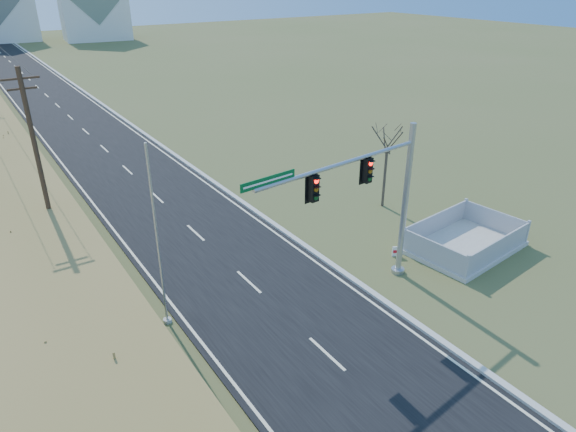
# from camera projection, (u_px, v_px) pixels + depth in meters

# --- Properties ---
(ground) EXTENTS (260.00, 260.00, 0.00)m
(ground) POSITION_uv_depth(u_px,v_px,m) (297.00, 328.00, 21.05)
(ground) COLOR #4B5428
(ground) RESTS_ON ground
(road) EXTENTS (8.00, 180.00, 0.06)m
(road) POSITION_uv_depth(u_px,v_px,m) (50.00, 99.00, 58.63)
(road) COLOR black
(road) RESTS_ON ground
(curb) EXTENTS (0.30, 180.00, 0.18)m
(curb) POSITION_uv_depth(u_px,v_px,m) (87.00, 94.00, 60.67)
(curb) COLOR #B2AFA8
(curb) RESTS_ON ground
(utility_pole_near) EXTENTS (1.80, 0.26, 9.00)m
(utility_pole_near) POSITION_uv_depth(u_px,v_px,m) (36.00, 150.00, 27.07)
(utility_pole_near) COLOR #422D1E
(utility_pole_near) RESTS_ON ground
(condo_ne) EXTENTS (14.12, 10.51, 16.52)m
(condo_ne) POSITION_uv_depth(u_px,v_px,m) (93.00, 5.00, 106.26)
(condo_ne) COLOR silver
(condo_ne) RESTS_ON ground
(traffic_signal_mast) EXTENTS (9.26, 1.35, 7.41)m
(traffic_signal_mast) POSITION_uv_depth(u_px,v_px,m) (379.00, 197.00, 21.88)
(traffic_signal_mast) COLOR #9EA0A5
(traffic_signal_mast) RESTS_ON ground
(fence_enclosure) EXTENTS (6.33, 4.67, 1.35)m
(fence_enclosure) POSITION_uv_depth(u_px,v_px,m) (464.00, 244.00, 26.96)
(fence_enclosure) COLOR #B7B5AD
(fence_enclosure) RESTS_ON ground
(open_sign) EXTENTS (0.41, 0.26, 0.55)m
(open_sign) POSITION_uv_depth(u_px,v_px,m) (396.00, 251.00, 26.18)
(open_sign) COLOR white
(open_sign) RESTS_ON ground
(flagpole) EXTENTS (0.35, 0.35, 7.77)m
(flagpole) POSITION_uv_depth(u_px,v_px,m) (160.00, 258.00, 20.05)
(flagpole) COLOR #B7B5AD
(flagpole) RESTS_ON ground
(bare_tree) EXTENTS (2.07, 2.07, 5.47)m
(bare_tree) POSITION_uv_depth(u_px,v_px,m) (388.00, 137.00, 30.08)
(bare_tree) COLOR #4C3F33
(bare_tree) RESTS_ON ground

